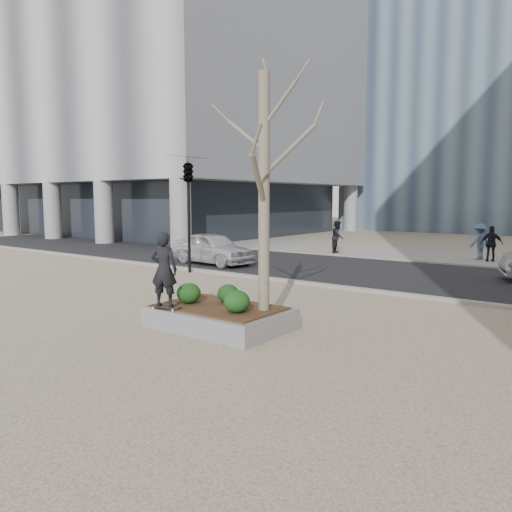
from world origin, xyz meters
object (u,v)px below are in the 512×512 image
Objects in this scene: planter at (220,318)px; police_car at (213,248)px; skateboard at (165,308)px; skateboarder at (164,269)px.

police_car is at bearing 132.98° from planter.
planter is 3.85× the size of skateboard.
police_car is (-6.54, 8.80, -0.63)m from skateboarder.
skateboarder is (-0.84, -0.88, 1.12)m from planter.
skateboard is 0.19× the size of police_car.
planter is 1.66m from skateboarder.
planter is 1.25m from skateboard.
planter is 10.84m from police_car.
police_car is at bearing -76.28° from skateboarder.
skateboarder is at bearing -137.49° from police_car.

